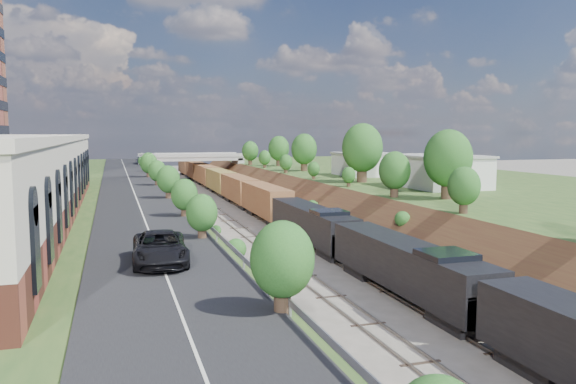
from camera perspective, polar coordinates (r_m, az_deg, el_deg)
name	(u,v)px	position (r m, az deg, el deg)	size (l,w,h in m)	color
platform_right	(463,197)	(89.50, 17.36, -0.48)	(44.00, 180.00, 5.00)	#2A4D1F
embankment_left	(170,228)	(74.32, -11.89, -3.56)	(7.07, 180.00, 7.07)	brown
embankment_right	(328,220)	(79.44, 4.13, -2.83)	(7.07, 180.00, 7.07)	brown
rail_left_track	(234,224)	(75.55, -5.53, -3.23)	(1.58, 180.00, 0.18)	gray
rail_right_track	(271,222)	(76.77, -1.72, -3.06)	(1.58, 180.00, 0.18)	gray
road	(133,190)	(73.38, -15.47, 0.21)	(8.00, 180.00, 0.10)	black
guardrail	(166,185)	(73.38, -12.28, 0.68)	(0.10, 171.00, 0.70)	#99999E
overpass	(191,164)	(136.37, -9.87, 2.86)	(24.50, 8.30, 7.40)	gray
white_building_near	(439,172)	(77.22, 15.05, 1.95)	(9.00, 12.00, 4.00)	silver
white_building_far	(364,165)	(96.27, 7.75, 2.75)	(8.00, 10.00, 3.60)	silver
tree_right_large	(448,159)	(63.50, 15.95, 3.25)	(5.25, 5.25, 7.61)	#473323
tree_left_crest	(220,219)	(33.94, -6.90, -2.74)	(2.45, 2.45, 3.55)	#473323
freight_train	(241,190)	(94.09, -4.75, 0.23)	(3.26, 165.60, 4.81)	black
suv	(160,248)	(31.44, -12.88, -5.54)	(2.87, 6.22, 1.73)	black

